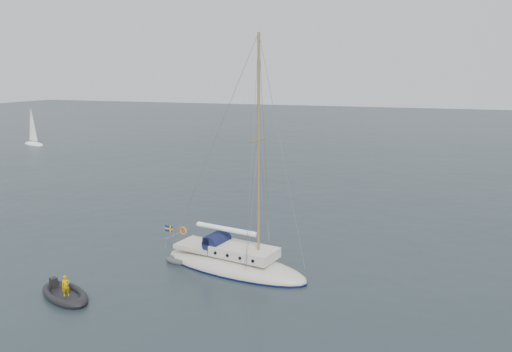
% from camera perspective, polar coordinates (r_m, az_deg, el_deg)
% --- Properties ---
extents(ground, '(300.00, 300.00, 0.00)m').
position_cam_1_polar(ground, '(34.25, -1.00, -8.85)').
color(ground, black).
rests_on(ground, ground).
extents(sailboat, '(10.45, 3.13, 14.88)m').
position_cam_1_polar(sailboat, '(31.29, -2.54, -8.70)').
color(sailboat, beige).
rests_on(sailboat, ground).
extents(dinghy, '(2.60, 1.17, 0.37)m').
position_cam_1_polar(dinghy, '(32.97, -8.09, -9.51)').
color(dinghy, '#48484D').
rests_on(dinghy, ground).
extents(rib, '(3.95, 1.80, 1.38)m').
position_cam_1_polar(rib, '(29.79, -21.03, -12.47)').
color(rib, black).
rests_on(rib, ground).
extents(distant_yacht_a, '(5.48, 2.92, 7.25)m').
position_cam_1_polar(distant_yacht_a, '(92.30, -24.22, 5.20)').
color(distant_yacht_a, white).
rests_on(distant_yacht_a, ground).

